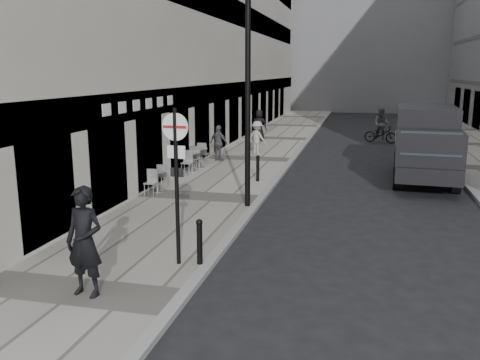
% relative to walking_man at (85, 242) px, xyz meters
% --- Properties ---
extents(sidewalk, '(4.00, 60.00, 0.12)m').
position_rel_walking_man_xyz_m(sidewalk, '(-0.29, 15.39, -1.09)').
color(sidewalk, '#A29D93').
rests_on(sidewalk, ground).
extents(building_far, '(24.00, 16.00, 22.00)m').
position_rel_walking_man_xyz_m(building_far, '(3.21, 53.39, 9.85)').
color(building_far, slate).
rests_on(building_far, ground).
extents(walking_man, '(0.81, 0.58, 2.05)m').
position_rel_walking_man_xyz_m(walking_man, '(0.00, 0.00, 0.00)').
color(walking_man, black).
rests_on(walking_man, sidewalk).
extents(sign_post, '(0.57, 0.11, 3.33)m').
position_rel_walking_man_xyz_m(sign_post, '(1.11, 1.86, 1.11)').
color(sign_post, black).
rests_on(sign_post, sidewalk).
extents(lamppost, '(0.29, 0.29, 6.44)m').
position_rel_walking_man_xyz_m(lamppost, '(1.51, 6.88, 2.55)').
color(lamppost, black).
rests_on(lamppost, sidewalk).
extents(bollard_near, '(0.12, 0.12, 0.93)m').
position_rel_walking_man_xyz_m(bollard_near, '(1.56, 1.95, -0.56)').
color(bollard_near, black).
rests_on(bollard_near, sidewalk).
extents(bollard_far, '(0.12, 0.12, 0.92)m').
position_rel_walking_man_xyz_m(bollard_far, '(1.11, 10.46, -0.57)').
color(bollard_far, black).
rests_on(bollard_far, sidewalk).
extents(panel_van, '(2.58, 6.10, 2.81)m').
position_rel_walking_man_xyz_m(panel_van, '(7.26, 12.71, 0.43)').
color(panel_van, black).
rests_on(panel_van, ground).
extents(cyclist, '(2.05, 1.25, 2.09)m').
position_rel_walking_man_xyz_m(cyclist, '(5.97, 23.20, -0.33)').
color(cyclist, black).
rests_on(cyclist, ground).
extents(pedestrian_a, '(1.04, 0.75, 1.65)m').
position_rel_walking_man_xyz_m(pedestrian_a, '(-1.52, 14.37, -0.20)').
color(pedestrian_a, '#504F54').
rests_on(pedestrian_a, sidewalk).
extents(pedestrian_b, '(1.23, 1.03, 1.65)m').
position_rel_walking_man_xyz_m(pedestrian_b, '(-0.16, 16.60, -0.20)').
color(pedestrian_b, '#AFABA1').
rests_on(pedestrian_b, sidewalk).
extents(pedestrian_c, '(0.91, 0.60, 1.83)m').
position_rel_walking_man_xyz_m(pedestrian_c, '(-1.08, 21.65, -0.11)').
color(pedestrian_c, black).
rests_on(pedestrian_c, sidewalk).
extents(cafe_table_near, '(0.74, 1.67, 0.95)m').
position_rel_walking_man_xyz_m(cafe_table_near, '(-1.89, 11.65, -0.54)').
color(cafe_table_near, silver).
rests_on(cafe_table_near, sidewalk).
extents(cafe_table_mid, '(0.78, 1.75, 1.00)m').
position_rel_walking_man_xyz_m(cafe_table_mid, '(-1.89, 12.53, -0.52)').
color(cafe_table_mid, silver).
rests_on(cafe_table_mid, sidewalk).
extents(cafe_table_far, '(0.68, 1.53, 0.87)m').
position_rel_walking_man_xyz_m(cafe_table_far, '(-1.89, 7.97, -0.59)').
color(cafe_table_far, silver).
rests_on(cafe_table_far, sidewalk).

